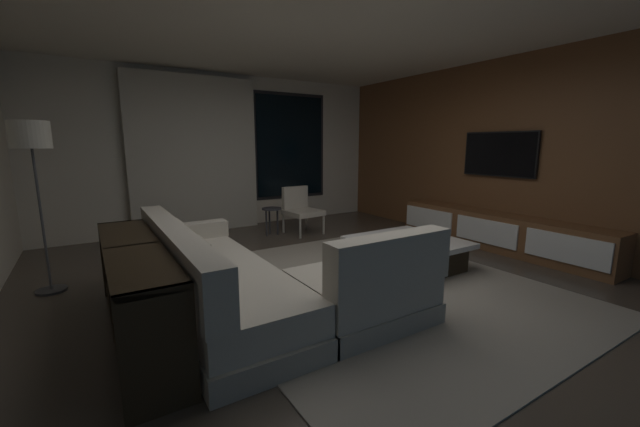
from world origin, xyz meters
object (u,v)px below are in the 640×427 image
coffee_table (407,253)px  book_stack_on_coffee_table (409,238)px  side_stool (272,213)px  console_table_behind_couch (136,286)px  mounted_tv (499,154)px  media_console (498,232)px  sectional_couch (254,283)px  standing_lamp (32,147)px  accent_chair_near_window (300,207)px

coffee_table → book_stack_on_coffee_table: size_ratio=4.36×
side_stool → console_table_behind_couch: bearing=-132.6°
book_stack_on_coffee_table → mounted_tv: (1.92, 0.17, 0.95)m
media_console → console_table_behind_couch: size_ratio=1.48×
sectional_couch → mounted_tv: bearing=4.4°
sectional_couch → book_stack_on_coffee_table: sectional_couch is taller
coffee_table → book_stack_on_coffee_table: book_stack_on_coffee_table is taller
side_stool → mounted_tv: (2.55, -2.31, 0.98)m
console_table_behind_couch → side_stool: bearing=47.4°
sectional_couch → media_console: (3.75, 0.11, -0.04)m
console_table_behind_couch → standing_lamp: bearing=114.1°
book_stack_on_coffee_table → console_table_behind_couch: size_ratio=0.13×
coffee_table → media_console: size_ratio=0.37×
accent_chair_near_window → mounted_tv: bearing=-47.3°
coffee_table → console_table_behind_couch: console_table_behind_couch is taller
coffee_table → standing_lamp: bearing=158.7°
coffee_table → console_table_behind_couch: size_ratio=0.55×
side_stool → standing_lamp: size_ratio=0.27×
media_console → standing_lamp: bearing=164.3°
sectional_couch → side_stool: 2.96m
side_stool → mounted_tv: mounted_tv is taller
sectional_couch → mounted_tv: 4.08m
console_table_behind_couch → media_console: bearing=-0.3°
accent_chair_near_window → media_console: size_ratio=0.25×
side_stool → mounted_tv: 3.58m
book_stack_on_coffee_table → standing_lamp: size_ratio=0.16×
sectional_couch → accent_chair_near_window: 3.15m
mounted_tv → accent_chair_near_window: bearing=132.7°
side_stool → console_table_behind_couch: size_ratio=0.22×
sectional_couch → standing_lamp: 2.54m
book_stack_on_coffee_table → accent_chair_near_window: accent_chair_near_window is taller
side_stool → console_table_behind_couch: 3.38m
accent_chair_near_window → console_table_behind_couch: size_ratio=0.37×
sectional_couch → media_console: bearing=1.6°
console_table_behind_couch → book_stack_on_coffee_table: bearing=0.2°
media_console → console_table_behind_couch: console_table_behind_couch is taller
sectional_couch → coffee_table: 2.06m
sectional_couch → book_stack_on_coffee_table: 2.02m
console_table_behind_couch → standing_lamp: standing_lamp is taller
coffee_table → mounted_tv: bearing=3.4°
media_console → mounted_tv: 1.13m
sectional_couch → standing_lamp: standing_lamp is taller
accent_chair_near_window → side_stool: (-0.50, 0.09, -0.06)m
coffee_table → console_table_behind_couch: bearing=-178.7°
sectional_couch → side_stool: sectional_couch is taller
accent_chair_near_window → media_console: bearing=-52.3°
mounted_tv → standing_lamp: bearing=166.7°
coffee_table → side_stool: bearing=105.5°
side_stool → standing_lamp: (-2.95, -1.01, 1.09)m
media_console → book_stack_on_coffee_table: bearing=179.0°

